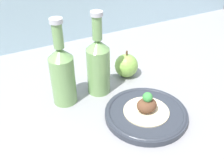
{
  "coord_description": "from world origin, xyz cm",
  "views": [
    {
      "loc": [
        -33.93,
        -48.66,
        49.08
      ],
      "look_at": [
        -6.19,
        4.53,
        9.05
      ],
      "focal_mm": 42.0,
      "sensor_mm": 36.0,
      "label": 1
    }
  ],
  "objects_px": {
    "cider_bottle_right": "(98,64)",
    "apple": "(126,66)",
    "cider_bottle_left": "(62,73)",
    "plate": "(145,114)",
    "plated_food": "(145,107)"
  },
  "relations": [
    {
      "from": "plate",
      "to": "plated_food",
      "type": "bearing_deg",
      "value": 82.87
    },
    {
      "from": "plated_food",
      "to": "cider_bottle_right",
      "type": "xyz_separation_m",
      "value": [
        -0.06,
        0.17,
        0.06
      ]
    },
    {
      "from": "plated_food",
      "to": "apple",
      "type": "distance_m",
      "value": 0.22
    },
    {
      "from": "plated_food",
      "to": "apple",
      "type": "height_order",
      "value": "apple"
    },
    {
      "from": "cider_bottle_left",
      "to": "cider_bottle_right",
      "type": "bearing_deg",
      "value": 0.0
    },
    {
      "from": "apple",
      "to": "plate",
      "type": "bearing_deg",
      "value": -106.45
    },
    {
      "from": "plated_food",
      "to": "cider_bottle_left",
      "type": "distance_m",
      "value": 0.25
    },
    {
      "from": "cider_bottle_right",
      "to": "apple",
      "type": "bearing_deg",
      "value": 17.21
    },
    {
      "from": "plate",
      "to": "cider_bottle_left",
      "type": "bearing_deg",
      "value": 134.82
    },
    {
      "from": "cider_bottle_right",
      "to": "apple",
      "type": "xyz_separation_m",
      "value": [
        0.12,
        0.04,
        -0.06
      ]
    },
    {
      "from": "plated_food",
      "to": "apple",
      "type": "xyz_separation_m",
      "value": [
        0.06,
        0.21,
        0.0
      ]
    },
    {
      "from": "plated_food",
      "to": "apple",
      "type": "relative_size",
      "value": 1.33
    },
    {
      "from": "plate",
      "to": "plated_food",
      "type": "distance_m",
      "value": 0.03
    },
    {
      "from": "apple",
      "to": "cider_bottle_left",
      "type": "bearing_deg",
      "value": -170.86
    },
    {
      "from": "plated_food",
      "to": "cider_bottle_right",
      "type": "distance_m",
      "value": 0.19
    }
  ]
}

